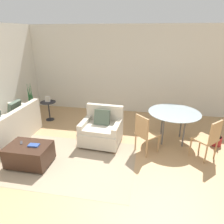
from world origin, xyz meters
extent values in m
plane|color=tan|center=(0.00, 0.00, 0.00)|extent=(20.00, 20.00, 0.00)
cube|color=beige|center=(0.00, 3.94, 1.38)|extent=(12.00, 0.06, 2.75)
cube|color=gray|center=(-0.83, 0.83, 0.00)|extent=(2.96, 1.85, 0.00)
cube|color=beige|center=(-0.83, 0.11, 0.00)|extent=(2.90, 0.06, 0.00)
cube|color=beige|center=(-0.83, 0.32, 0.00)|extent=(2.90, 0.06, 0.00)
cube|color=beige|center=(-0.83, 0.52, 0.00)|extent=(2.90, 0.06, 0.00)
cube|color=beige|center=(-0.83, 0.73, 0.00)|extent=(2.90, 0.06, 0.00)
cube|color=beige|center=(-0.83, 0.93, 0.00)|extent=(2.90, 0.06, 0.00)
cube|color=beige|center=(-0.83, 1.14, 0.00)|extent=(2.90, 0.06, 0.00)
cube|color=beige|center=(-0.83, 1.34, 0.00)|extent=(2.90, 0.06, 0.00)
cube|color=beige|center=(-0.83, 1.55, 0.00)|extent=(2.90, 0.06, 0.00)
cube|color=beige|center=(-2.56, 1.28, 0.22)|extent=(0.95, 1.91, 0.44)
cube|color=beige|center=(-2.15, 1.28, 0.64)|extent=(0.14, 1.91, 0.41)
cube|color=beige|center=(-2.56, 2.18, 0.57)|extent=(0.87, 0.12, 0.26)
cube|color=#4C5B4C|center=(-2.46, 1.72, 0.72)|extent=(0.19, 0.40, 0.41)
cube|color=beige|center=(-0.22, 1.66, 0.22)|extent=(0.96, 0.86, 0.32)
cube|color=beige|center=(-0.22, 1.63, 0.43)|extent=(0.71, 0.73, 0.10)
cube|color=beige|center=(-0.19, 2.00, 0.63)|extent=(0.92, 0.18, 0.49)
cube|color=beige|center=(-0.61, 1.69, 0.48)|extent=(0.17, 0.75, 0.20)
cube|color=beige|center=(0.18, 1.64, 0.48)|extent=(0.17, 0.75, 0.20)
cylinder|color=brown|center=(-0.61, 1.36, 0.03)|extent=(0.05, 0.05, 0.06)
cylinder|color=brown|center=(0.14, 1.31, 0.03)|extent=(0.05, 0.05, 0.06)
cylinder|color=brown|center=(-0.57, 2.01, 0.03)|extent=(0.05, 0.05, 0.06)
cylinder|color=brown|center=(0.18, 1.96, 0.03)|extent=(0.05, 0.05, 0.06)
cube|color=#4C5B4C|center=(-0.21, 1.76, 0.65)|extent=(0.38, 0.23, 0.38)
cube|color=#382319|center=(-1.45, 0.60, 0.24)|extent=(0.84, 0.58, 0.40)
cylinder|color=black|center=(-1.81, 0.36, 0.02)|extent=(0.04, 0.04, 0.04)
cylinder|color=black|center=(-1.08, 0.36, 0.02)|extent=(0.04, 0.04, 0.04)
cylinder|color=black|center=(-1.81, 0.84, 0.02)|extent=(0.04, 0.04, 0.04)
cylinder|color=black|center=(-1.08, 0.84, 0.02)|extent=(0.04, 0.04, 0.04)
cube|color=#2D478C|center=(-1.32, 0.61, 0.46)|extent=(0.21, 0.13, 0.03)
cube|color=#333338|center=(-1.63, 0.67, 0.45)|extent=(0.11, 0.14, 0.01)
cylinder|color=brown|center=(-2.64, 2.74, 0.14)|extent=(0.35, 0.35, 0.27)
cylinder|color=black|center=(-2.64, 2.74, 0.26)|extent=(0.33, 0.33, 0.02)
cone|color=#2D6B38|center=(-2.57, 2.74, 0.64)|extent=(0.05, 0.16, 0.73)
cone|color=#2D6B38|center=(-2.61, 2.77, 0.64)|extent=(0.08, 0.10, 0.74)
cone|color=#2D6B38|center=(-2.63, 2.79, 0.72)|extent=(0.09, 0.06, 0.90)
cone|color=#2D6B38|center=(-2.69, 2.79, 0.69)|extent=(0.10, 0.09, 0.85)
cone|color=#2D6B38|center=(-2.69, 2.76, 0.58)|extent=(0.06, 0.09, 0.63)
cone|color=#2D6B38|center=(-2.70, 2.72, 0.70)|extent=(0.08, 0.13, 0.85)
cone|color=#2D6B38|center=(-2.67, 2.72, 0.69)|extent=(0.14, 0.12, 0.84)
cone|color=#2D6B38|center=(-2.63, 2.69, 0.60)|extent=(0.07, 0.05, 0.67)
cone|color=#2D6B38|center=(-2.59, 2.69, 0.70)|extent=(0.09, 0.10, 0.87)
cylinder|color=black|center=(-2.10, 2.75, 0.57)|extent=(0.45, 0.45, 0.02)
cylinder|color=black|center=(-2.10, 2.75, 0.29)|extent=(0.04, 0.04, 0.55)
cylinder|color=black|center=(-2.10, 2.75, 0.01)|extent=(0.25, 0.25, 0.02)
cube|color=silver|center=(-2.10, 2.75, 0.67)|extent=(0.16, 0.05, 0.17)
cube|color=#B2A893|center=(-2.10, 2.74, 0.67)|extent=(0.14, 0.03, 0.15)
cube|color=silver|center=(-2.10, 2.77, 0.63)|extent=(0.02, 0.04, 0.08)
cylinder|color=#99A8AD|center=(1.46, 2.11, 0.76)|extent=(1.21, 1.21, 0.01)
cylinder|color=#59595B|center=(1.22, 1.88, 0.38)|extent=(0.04, 0.04, 0.75)
cylinder|color=#59595B|center=(1.70, 1.88, 0.38)|extent=(0.04, 0.04, 0.75)
cylinder|color=#59595B|center=(1.22, 2.35, 0.38)|extent=(0.04, 0.04, 0.75)
cylinder|color=#59595B|center=(1.70, 2.35, 0.38)|extent=(0.04, 0.04, 0.75)
cube|color=tan|center=(0.87, 1.52, 0.43)|extent=(0.59, 0.59, 0.03)
cube|color=tan|center=(0.73, 1.39, 0.68)|extent=(0.29, 0.29, 0.45)
cylinder|color=tan|center=(1.12, 1.52, 0.21)|extent=(0.03, 0.03, 0.42)
cylinder|color=tan|center=(0.87, 1.77, 0.21)|extent=(0.03, 0.03, 0.42)
cylinder|color=tan|center=(0.87, 1.27, 0.21)|extent=(0.03, 0.03, 0.42)
cylinder|color=tan|center=(0.61, 1.52, 0.21)|extent=(0.03, 0.03, 0.42)
cube|color=tan|center=(2.05, 1.52, 0.43)|extent=(0.59, 0.59, 0.03)
cube|color=tan|center=(2.19, 1.39, 0.68)|extent=(0.29, 0.29, 0.45)
cylinder|color=tan|center=(2.05, 1.77, 0.21)|extent=(0.03, 0.03, 0.42)
cylinder|color=tan|center=(1.80, 1.52, 0.21)|extent=(0.03, 0.03, 0.42)
cylinder|color=tan|center=(2.31, 1.52, 0.21)|extent=(0.03, 0.03, 0.42)
cylinder|color=tan|center=(2.05, 1.27, 0.21)|extent=(0.03, 0.03, 0.42)
cylinder|color=maroon|center=(2.49, 2.10, 0.11)|extent=(0.25, 0.25, 0.22)
cylinder|color=black|center=(2.49, 2.10, 0.21)|extent=(0.23, 0.23, 0.02)
cone|color=#2D6B38|center=(2.54, 2.09, 0.40)|extent=(0.05, 0.06, 0.37)
cone|color=#2D6B38|center=(2.52, 2.12, 0.42)|extent=(0.06, 0.06, 0.41)
cone|color=#2D6B38|center=(2.49, 2.14, 0.41)|extent=(0.06, 0.05, 0.39)
cone|color=#2D6B38|center=(2.47, 2.11, 0.46)|extent=(0.06, 0.07, 0.49)
cone|color=#2D6B38|center=(2.47, 2.08, 0.39)|extent=(0.08, 0.09, 0.35)
cone|color=#2D6B38|center=(2.49, 2.04, 0.42)|extent=(0.08, 0.05, 0.40)
cone|color=#2D6B38|center=(2.53, 2.06, 0.42)|extent=(0.07, 0.08, 0.42)
camera|label=1|loc=(0.80, -2.44, 2.52)|focal=32.00mm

